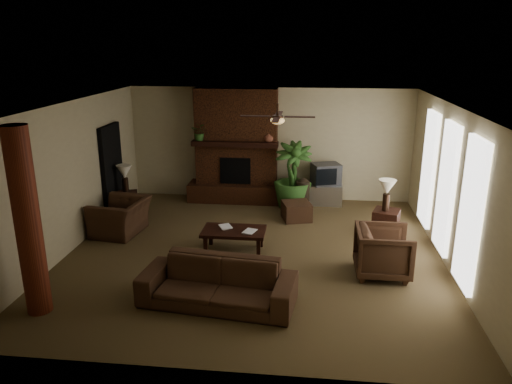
# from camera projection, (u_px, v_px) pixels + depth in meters

# --- Properties ---
(room_shell) EXTENTS (7.00, 7.00, 7.00)m
(room_shell) POSITION_uv_depth(u_px,v_px,m) (254.00, 183.00, 8.87)
(room_shell) COLOR brown
(room_shell) RESTS_ON ground
(fireplace) EXTENTS (2.40, 0.70, 2.80)m
(fireplace) POSITION_uv_depth(u_px,v_px,m) (237.00, 155.00, 12.09)
(fireplace) COLOR #502815
(fireplace) RESTS_ON ground
(windows) EXTENTS (0.08, 3.65, 2.35)m
(windows) POSITION_uv_depth(u_px,v_px,m) (446.00, 188.00, 8.71)
(windows) COLOR white
(windows) RESTS_ON ground
(log_column) EXTENTS (0.36, 0.36, 2.80)m
(log_column) POSITION_uv_depth(u_px,v_px,m) (28.00, 223.00, 6.90)
(log_column) COLOR maroon
(log_column) RESTS_ON ground
(doorway) EXTENTS (0.10, 1.00, 2.10)m
(doorway) POSITION_uv_depth(u_px,v_px,m) (112.00, 171.00, 11.04)
(doorway) COLOR black
(doorway) RESTS_ON ground
(ceiling_fan) EXTENTS (1.35, 1.35, 0.37)m
(ceiling_fan) POSITION_uv_depth(u_px,v_px,m) (277.00, 119.00, 8.78)
(ceiling_fan) COLOR #312015
(ceiling_fan) RESTS_ON ceiling
(sofa) EXTENTS (2.42, 0.97, 0.92)m
(sofa) POSITION_uv_depth(u_px,v_px,m) (218.00, 276.00, 7.37)
(sofa) COLOR #452D1D
(sofa) RESTS_ON ground
(armchair_left) EXTENTS (0.86, 1.20, 0.98)m
(armchair_left) POSITION_uv_depth(u_px,v_px,m) (120.00, 211.00, 10.12)
(armchair_left) COLOR #452D1D
(armchair_left) RESTS_ON ground
(armchair_right) EXTENTS (0.85, 0.91, 0.93)m
(armchair_right) POSITION_uv_depth(u_px,v_px,m) (383.00, 250.00, 8.30)
(armchair_right) COLOR #452D1D
(armchair_right) RESTS_ON ground
(coffee_table) EXTENTS (1.20, 0.70, 0.43)m
(coffee_table) POSITION_uv_depth(u_px,v_px,m) (234.00, 233.00, 9.29)
(coffee_table) COLOR black
(coffee_table) RESTS_ON ground
(ottoman) EXTENTS (0.74, 0.74, 0.40)m
(ottoman) POSITION_uv_depth(u_px,v_px,m) (297.00, 211.00, 10.99)
(ottoman) COLOR #452D1D
(ottoman) RESTS_ON ground
(tv_stand) EXTENTS (0.86, 0.51, 0.50)m
(tv_stand) POSITION_uv_depth(u_px,v_px,m) (324.00, 194.00, 12.05)
(tv_stand) COLOR #B3B3B5
(tv_stand) RESTS_ON ground
(tv) EXTENTS (0.77, 0.70, 0.52)m
(tv) POSITION_uv_depth(u_px,v_px,m) (326.00, 174.00, 11.89)
(tv) COLOR #3C3C3F
(tv) RESTS_ON tv_stand
(floor_vase) EXTENTS (0.34, 0.34, 0.77)m
(floor_vase) POSITION_uv_depth(u_px,v_px,m) (302.00, 192.00, 11.60)
(floor_vase) COLOR #2C2218
(floor_vase) RESTS_ON ground
(floor_plant) EXTENTS (1.07, 1.69, 0.90)m
(floor_plant) POSITION_uv_depth(u_px,v_px,m) (292.00, 190.00, 11.69)
(floor_plant) COLOR #325B24
(floor_plant) RESTS_ON ground
(side_table_left) EXTENTS (0.64, 0.64, 0.55)m
(side_table_left) POSITION_uv_depth(u_px,v_px,m) (127.00, 204.00, 11.21)
(side_table_left) COLOR black
(side_table_left) RESTS_ON ground
(lamp_left) EXTENTS (0.46, 0.46, 0.65)m
(lamp_left) POSITION_uv_depth(u_px,v_px,m) (125.00, 174.00, 11.01)
(lamp_left) COLOR #312015
(lamp_left) RESTS_ON side_table_left
(side_table_right) EXTENTS (0.63, 0.63, 0.55)m
(side_table_right) POSITION_uv_depth(u_px,v_px,m) (386.00, 223.00, 10.07)
(side_table_right) COLOR black
(side_table_right) RESTS_ON ground
(lamp_right) EXTENTS (0.44, 0.44, 0.65)m
(lamp_right) POSITION_uv_depth(u_px,v_px,m) (387.00, 189.00, 9.85)
(lamp_right) COLOR #312015
(lamp_right) RESTS_ON side_table_right
(mantel_plant) EXTENTS (0.44, 0.47, 0.33)m
(mantel_plant) POSITION_uv_depth(u_px,v_px,m) (200.00, 134.00, 11.78)
(mantel_plant) COLOR #325B24
(mantel_plant) RESTS_ON fireplace
(mantel_vase) EXTENTS (0.22, 0.23, 0.22)m
(mantel_vase) POSITION_uv_depth(u_px,v_px,m) (269.00, 137.00, 11.65)
(mantel_vase) COLOR brown
(mantel_vase) RESTS_ON fireplace
(book_a) EXTENTS (0.20, 0.12, 0.29)m
(book_a) POSITION_uv_depth(u_px,v_px,m) (220.00, 221.00, 9.31)
(book_a) COLOR #999999
(book_a) RESTS_ON coffee_table
(book_b) EXTENTS (0.21, 0.09, 0.29)m
(book_b) POSITION_uv_depth(u_px,v_px,m) (244.00, 224.00, 9.16)
(book_b) COLOR #999999
(book_b) RESTS_ON coffee_table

